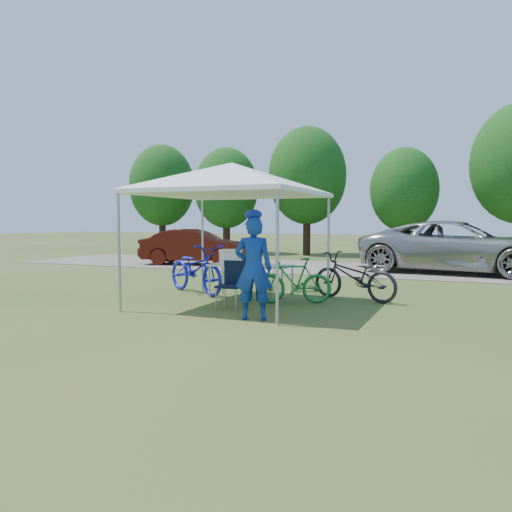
{
  "coord_description": "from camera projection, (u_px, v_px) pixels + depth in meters",
  "views": [
    {
      "loc": [
        4.22,
        -8.64,
        1.62
      ],
      "look_at": [
        -0.36,
        2.0,
        0.8
      ],
      "focal_mm": 35.0,
      "sensor_mm": 36.0,
      "label": 1
    }
  ],
  "objects": [
    {
      "name": "ground",
      "position": [
        232.0,
        304.0,
        9.69
      ],
      "size": [
        100.0,
        100.0,
        0.0
      ],
      "primitive_type": "plane",
      "color": "#2D5119",
      "rests_on": "ground"
    },
    {
      "name": "gravel_strip",
      "position": [
        335.0,
        268.0,
        17.02
      ],
      "size": [
        24.0,
        5.0,
        0.02
      ],
      "primitive_type": "cube",
      "color": "gray",
      "rests_on": "ground"
    },
    {
      "name": "canopy",
      "position": [
        232.0,
        167.0,
        9.51
      ],
      "size": [
        4.53,
        4.53,
        3.0
      ],
      "color": "#A5A5AA",
      "rests_on": "ground"
    },
    {
      "name": "treeline",
      "position": [
        363.0,
        178.0,
        22.44
      ],
      "size": [
        24.89,
        4.28,
        6.3
      ],
      "color": "#382314",
      "rests_on": "ground"
    },
    {
      "name": "folding_table",
      "position": [
        251.0,
        267.0,
        10.41
      ],
      "size": [
        1.72,
        0.72,
        0.71
      ],
      "color": "white",
      "rests_on": "ground"
    },
    {
      "name": "folding_chair",
      "position": [
        233.0,
        280.0,
        9.25
      ],
      "size": [
        0.46,
        0.48,
        0.88
      ],
      "rotation": [
        0.0,
        0.0,
        0.04
      ],
      "color": "black",
      "rests_on": "ground"
    },
    {
      "name": "cooler",
      "position": [
        231.0,
        257.0,
        10.58
      ],
      "size": [
        0.42,
        0.29,
        0.31
      ],
      "color": "white",
      "rests_on": "folding_table"
    },
    {
      "name": "ice_cream_cup",
      "position": [
        266.0,
        264.0,
        10.22
      ],
      "size": [
        0.08,
        0.08,
        0.06
      ],
      "primitive_type": "cylinder",
      "color": "gold",
      "rests_on": "folding_table"
    },
    {
      "name": "cyclist",
      "position": [
        253.0,
        268.0,
        8.11
      ],
      "size": [
        0.71,
        0.57,
        1.69
      ],
      "primitive_type": "imported",
      "rotation": [
        0.0,
        0.0,
        3.45
      ],
      "color": "navy",
      "rests_on": "ground"
    },
    {
      "name": "bike_blue",
      "position": [
        196.0,
        269.0,
        11.12
      ],
      "size": [
        2.19,
        1.65,
        1.1
      ],
      "primitive_type": "imported",
      "rotation": [
        0.0,
        0.0,
        1.07
      ],
      "color": "#161BC7",
      "rests_on": "ground"
    },
    {
      "name": "bike_green",
      "position": [
        294.0,
        281.0,
        9.78
      ],
      "size": [
        1.54,
        0.99,
        0.9
      ],
      "primitive_type": "imported",
      "rotation": [
        0.0,
        0.0,
        -1.16
      ],
      "color": "#1B7D34",
      "rests_on": "ground"
    },
    {
      "name": "bike_dark",
      "position": [
        354.0,
        276.0,
        10.14
      ],
      "size": [
        1.99,
        1.19,
        0.99
      ],
      "primitive_type": "imported",
      "rotation": [
        0.0,
        0.0,
        -1.88
      ],
      "color": "black",
      "rests_on": "ground"
    },
    {
      "name": "minivan",
      "position": [
        458.0,
        247.0,
        15.31
      ],
      "size": [
        6.11,
        3.42,
        1.61
      ],
      "primitive_type": "imported",
      "rotation": [
        0.0,
        0.0,
        1.44
      ],
      "color": "#AAAAA5",
      "rests_on": "gravel_strip"
    },
    {
      "name": "sedan",
      "position": [
        195.0,
        247.0,
        18.34
      ],
      "size": [
        4.14,
        2.15,
        1.3
      ],
      "primitive_type": "imported",
      "rotation": [
        0.0,
        0.0,
        1.78
      ],
      "color": "#44120B",
      "rests_on": "gravel_strip"
    }
  ]
}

